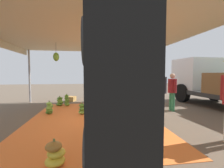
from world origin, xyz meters
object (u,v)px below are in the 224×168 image
Objects in this scene: banana_bunch_8 at (154,122)px; worker_2 at (172,89)px; banana_bunch_11 at (124,104)px; crate_0 at (115,98)px; banana_bunch_10 at (49,108)px; banana_bunch_2 at (100,120)px; banana_bunch_4 at (125,113)px; speaker_stack at (118,140)px; banana_bunch_1 at (60,102)px; banana_bunch_9 at (107,102)px; banana_bunch_5 at (110,99)px; banana_bunch_12 at (55,154)px; banana_bunch_0 at (100,127)px; banana_bunch_6 at (67,101)px; worker_1 at (161,89)px; banana_bunch_7 at (106,136)px; banana_bunch_3 at (82,109)px; crate_1 at (71,99)px.

banana_bunch_8 is 2.70m from worker_2.
crate_0 is at bearing -177.56° from banana_bunch_11.
banana_bunch_2 is at bearing 46.88° from banana_bunch_10.
banana_bunch_11 is 1.92m from crate_0.
worker_2 is (-2.02, 1.64, 0.72)m from banana_bunch_8.
banana_bunch_4 is at bearing 126.57° from banana_bunch_2.
banana_bunch_10 is at bearing -161.67° from speaker_stack.
banana_bunch_1 is 1.17× the size of banana_bunch_9.
banana_bunch_1 reaches higher than banana_bunch_9.
banana_bunch_9 is at bearing -25.44° from banana_bunch_5.
banana_bunch_9 is 5.17m from banana_bunch_12.
banana_bunch_0 is at bearing -13.58° from crate_0.
banana_bunch_1 is at bearing -157.87° from banana_bunch_0.
banana_bunch_11 is at bearing 70.01° from banana_bunch_6.
worker_1 reaches higher than banana_bunch_6.
banana_bunch_12 is (5.18, 0.50, -0.06)m from banana_bunch_6.
crate_0 is (-0.96, 2.54, -0.09)m from banana_bunch_6.
banana_bunch_7 is 1.00× the size of banana_bunch_12.
banana_bunch_8 is (3.82, 3.23, -0.00)m from banana_bunch_1.
worker_1 is (0.64, 4.23, 0.76)m from banana_bunch_10.
banana_bunch_6 is at bearing -120.37° from worker_1.
worker_1 is (0.46, 2.99, 0.79)m from banana_bunch_3.
speaker_stack reaches higher than banana_bunch_12.
banana_bunch_8 is at bearing 10.49° from banana_bunch_5.
crate_0 is (-3.18, -1.25, -0.81)m from worker_1.
speaker_stack reaches higher than crate_0.
banana_bunch_1 is 2.51m from banana_bunch_5.
banana_bunch_2 is at bearing -53.43° from banana_bunch_4.
banana_bunch_3 is 0.28× the size of worker_2.
banana_bunch_11 reaches higher than banana_bunch_3.
speaker_stack is at bearing -13.56° from banana_bunch_4.
worker_1 is 3.54× the size of crate_1.
worker_2 is (-1.59, 3.13, 0.72)m from banana_bunch_2.
banana_bunch_2 is at bearing 15.85° from crate_1.
banana_bunch_11 is 1.22× the size of crate_0.
banana_bunch_6 is 0.27× the size of speaker_stack.
crate_1 is at bearing -129.78° from banana_bunch_9.
banana_bunch_1 is 0.30× the size of worker_2.
banana_bunch_9 is at bearing 163.62° from banana_bunch_12.
banana_bunch_11 reaches higher than crate_1.
worker_2 is at bearing 36.51° from crate_0.
banana_bunch_3 is at bearing 13.18° from crate_1.
crate_1 is (-3.12, -0.73, -0.07)m from banana_bunch_3.
banana_bunch_4 is (0.87, 1.48, 0.01)m from banana_bunch_3.
banana_bunch_6 is 1.56× the size of crate_0.
banana_bunch_3 is 3.23m from crate_0.
banana_bunch_5 is at bearing -145.86° from worker_1.
banana_bunch_1 is (-4.15, -1.69, -0.04)m from banana_bunch_0.
banana_bunch_3 is 2.00m from banana_bunch_11.
banana_bunch_9 is 1.00m from banana_bunch_11.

